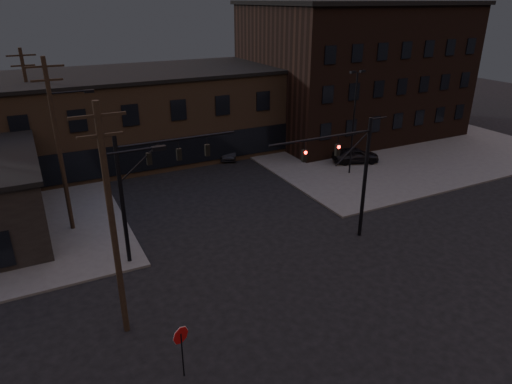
# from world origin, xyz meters

# --- Properties ---
(ground) EXTENTS (140.00, 140.00, 0.00)m
(ground) POSITION_xyz_m (0.00, 0.00, 0.00)
(ground) COLOR black
(ground) RESTS_ON ground
(sidewalk_ne) EXTENTS (30.00, 30.00, 0.15)m
(sidewalk_ne) POSITION_xyz_m (22.00, 22.00, 0.07)
(sidewalk_ne) COLOR #474744
(sidewalk_ne) RESTS_ON ground
(building_row) EXTENTS (40.00, 12.00, 8.00)m
(building_row) POSITION_xyz_m (0.00, 28.00, 4.00)
(building_row) COLOR #4F3B29
(building_row) RESTS_ON ground
(building_right) EXTENTS (22.00, 16.00, 14.00)m
(building_right) POSITION_xyz_m (22.00, 26.00, 7.00)
(building_right) COLOR black
(building_right) RESTS_ON ground
(traffic_signal_near) EXTENTS (7.12, 0.24, 8.00)m
(traffic_signal_near) POSITION_xyz_m (5.36, 4.50, 4.93)
(traffic_signal_near) COLOR black
(traffic_signal_near) RESTS_ON ground
(traffic_signal_far) EXTENTS (7.12, 0.24, 8.00)m
(traffic_signal_far) POSITION_xyz_m (-6.72, 8.00, 5.01)
(traffic_signal_far) COLOR black
(traffic_signal_far) RESTS_ON ground
(stop_sign) EXTENTS (0.72, 0.33, 2.48)m
(stop_sign) POSITION_xyz_m (-8.00, -1.99, 1.84)
(stop_sign) COLOR black
(stop_sign) RESTS_ON ground
(utility_pole_near) EXTENTS (3.70, 0.28, 11.00)m
(utility_pole_near) POSITION_xyz_m (-9.43, 2.00, 5.87)
(utility_pole_near) COLOR black
(utility_pole_near) RESTS_ON ground
(utility_pole_mid) EXTENTS (3.70, 0.28, 11.50)m
(utility_pole_mid) POSITION_xyz_m (-10.44, 14.00, 6.13)
(utility_pole_mid) COLOR black
(utility_pole_mid) RESTS_ON ground
(utility_pole_far) EXTENTS (2.20, 0.28, 11.00)m
(utility_pole_far) POSITION_xyz_m (-11.50, 26.00, 5.78)
(utility_pole_far) COLOR black
(utility_pole_far) RESTS_ON ground
(lot_light_a) EXTENTS (1.50, 0.28, 9.14)m
(lot_light_a) POSITION_xyz_m (13.00, 14.00, 5.51)
(lot_light_a) COLOR black
(lot_light_a) RESTS_ON ground
(lot_light_b) EXTENTS (1.50, 0.28, 9.14)m
(lot_light_b) POSITION_xyz_m (19.00, 19.00, 5.51)
(lot_light_b) COLOR black
(lot_light_b) RESTS_ON ground
(parked_car_lot_a) EXTENTS (4.69, 3.14, 1.48)m
(parked_car_lot_a) POSITION_xyz_m (15.24, 16.02, 0.89)
(parked_car_lot_a) COLOR black
(parked_car_lot_a) RESTS_ON sidewalk_ne
(parked_car_lot_b) EXTENTS (4.68, 1.98, 1.35)m
(parked_car_lot_b) POSITION_xyz_m (19.18, 20.78, 0.82)
(parked_car_lot_b) COLOR silver
(parked_car_lot_b) RESTS_ON sidewalk_ne
(car_crossing) EXTENTS (3.05, 4.42, 1.38)m
(car_crossing) POSITION_xyz_m (5.29, 23.41, 0.69)
(car_crossing) COLOR black
(car_crossing) RESTS_ON ground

